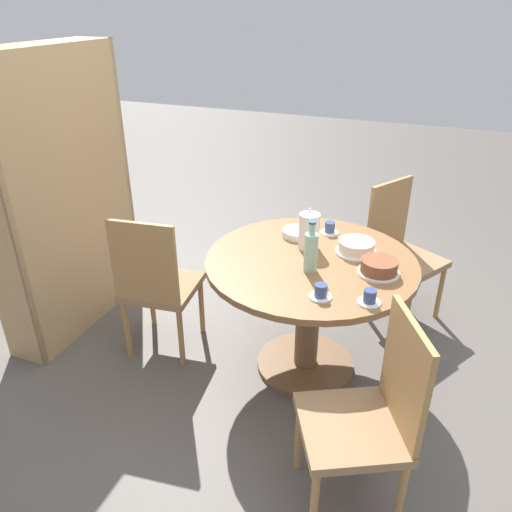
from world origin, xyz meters
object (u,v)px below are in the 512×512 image
at_px(chair_b, 157,283).
at_px(coffee_pot, 309,230).
at_px(chair_c, 368,415).
at_px(cup_a, 321,292).
at_px(water_bottle, 311,251).
at_px(cake_main, 356,247).
at_px(bookshelf, 65,200).
at_px(cake_second, 379,267).
at_px(cup_c, 330,229).
at_px(cup_b, 370,298).
at_px(chair_a, 400,249).

height_order(chair_b, coffee_pot, coffee_pot).
distance_m(chair_c, cup_a, 0.60).
bearing_deg(coffee_pot, water_bottle, -161.78).
bearing_deg(water_bottle, chair_b, 93.60).
height_order(cake_main, cup_a, cake_main).
xyz_separation_m(water_bottle, cake_main, (0.29, -0.18, -0.08)).
relative_size(water_bottle, cake_main, 1.22).
height_order(bookshelf, cake_main, bookshelf).
relative_size(chair_c, cake_second, 4.28).
bearing_deg(chair_c, cup_c, 174.90).
relative_size(chair_c, water_bottle, 3.36).
bearing_deg(cup_a, cup_b, -80.72).
bearing_deg(bookshelf, cake_second, 90.66).
xyz_separation_m(chair_a, cup_b, (-1.15, 0.03, 0.28)).
distance_m(coffee_pot, cup_c, 0.26).
height_order(water_bottle, cup_b, water_bottle).
bearing_deg(cup_a, chair_b, 80.20).
height_order(coffee_pot, cup_a, coffee_pot).
bearing_deg(cake_main, cup_c, 44.98).
xyz_separation_m(bookshelf, cup_b, (-0.28, -1.99, -0.10)).
relative_size(cup_a, cup_c, 1.00).
distance_m(chair_b, cup_c, 1.10).
distance_m(chair_c, water_bottle, 0.88).
xyz_separation_m(cup_b, cup_c, (0.70, 0.37, 0.00)).
distance_m(bookshelf, water_bottle, 1.64).
relative_size(chair_c, bookshelf, 0.53).
bearing_deg(cup_c, chair_b, 121.39).
height_order(chair_a, chair_b, same).
distance_m(bookshelf, cup_a, 1.79).
bearing_deg(cake_second, cake_main, 39.01).
bearing_deg(chair_c, cup_a, -168.91).
height_order(chair_b, cup_b, chair_b).
bearing_deg(chair_b, cake_second, 179.98).
height_order(cake_main, cake_second, cake_second).
xyz_separation_m(chair_c, cake_main, (0.95, 0.27, 0.28)).
xyz_separation_m(water_bottle, cake_second, (0.10, -0.34, -0.08)).
xyz_separation_m(bookshelf, cake_second, (0.02, -1.98, -0.10)).
bearing_deg(cup_b, chair_a, -1.61).
height_order(coffee_pot, cake_second, coffee_pot).
xyz_separation_m(bookshelf, cup_c, (0.42, -1.62, -0.10)).
relative_size(chair_b, bookshelf, 0.53).
relative_size(chair_c, cup_c, 8.50).
height_order(bookshelf, cup_b, bookshelf).
bearing_deg(cup_b, chair_c, -167.08).
xyz_separation_m(chair_b, cake_second, (0.16, -1.27, 0.29)).
bearing_deg(cup_a, bookshelf, 79.84).
height_order(chair_a, cake_second, chair_a).
relative_size(chair_a, chair_b, 1.00).
bearing_deg(cup_c, cake_second, -137.79).
height_order(coffee_pot, cake_main, coffee_pot).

